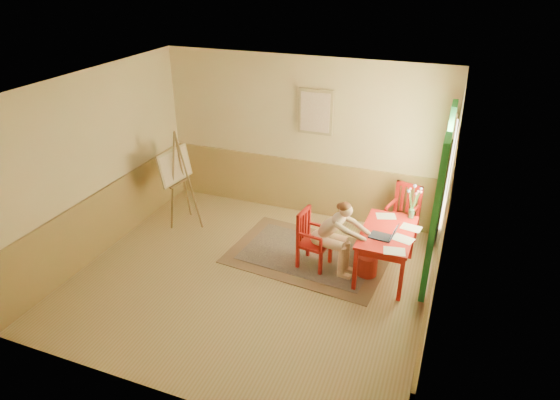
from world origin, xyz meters
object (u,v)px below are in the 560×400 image
at_px(figure, 334,233).
at_px(laptop, 385,235).
at_px(chair_left, 312,239).
at_px(chair_back, 403,215).
at_px(easel, 177,170).
at_px(table, 387,237).

relative_size(figure, laptop, 3.03).
bearing_deg(chair_left, figure, -5.61).
bearing_deg(laptop, chair_back, 84.93).
xyz_separation_m(figure, easel, (-2.88, 0.50, 0.35)).
relative_size(chair_left, figure, 0.77).
bearing_deg(laptop, easel, 172.17).
distance_m(table, chair_left, 1.10).
distance_m(chair_back, figure, 1.46).
xyz_separation_m(chair_left, figure, (0.34, -0.03, 0.20)).
bearing_deg(laptop, chair_left, 178.63).
height_order(chair_back, laptop, chair_back).
bearing_deg(laptop, table, 88.15).
distance_m(laptop, easel, 3.65).
xyz_separation_m(table, laptop, (-0.01, -0.20, 0.13)).
xyz_separation_m(table, chair_back, (0.10, 0.98, -0.13)).
bearing_deg(chair_left, table, 9.30).
bearing_deg(easel, figure, -9.90).
xyz_separation_m(figure, laptop, (0.72, 0.01, 0.11)).
bearing_deg(chair_back, laptop, -95.07).
height_order(table, laptop, laptop).
bearing_deg(table, chair_left, -170.70).
relative_size(table, easel, 0.72).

